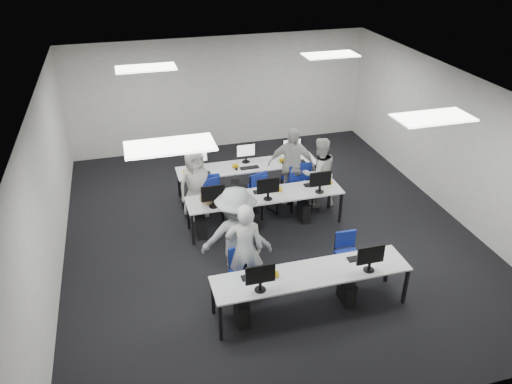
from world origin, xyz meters
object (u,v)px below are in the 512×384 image
object	(u,v)px
chair_7	(294,187)
photographer	(236,238)
chair_6	(258,195)
student_1	(319,173)
chair_0	(245,281)
student_2	(195,184)
chair_4	(301,194)
chair_3	(264,202)
chair_2	(212,205)
chair_5	(207,200)
student_0	(245,249)
student_3	(291,166)
chair_1	(347,262)
desk_front	(312,275)
desk_mid	(265,197)

from	to	relation	value
chair_7	photographer	xyz separation A→B (m)	(-1.93, -2.51, 0.63)
chair_7	photographer	world-z (taller)	photographer
chair_6	student_1	world-z (taller)	student_1
chair_0	photographer	xyz separation A→B (m)	(-0.04, 0.38, 0.65)
student_2	chair_7	bearing A→B (deg)	-14.61
chair_6	chair_7	world-z (taller)	chair_7
chair_4	student_1	bearing A→B (deg)	12.49
chair_3	chair_7	distance (m)	0.92
chair_2	student_2	bearing A→B (deg)	162.06
chair_5	student_0	distance (m)	2.82
student_0	student_3	world-z (taller)	student_3
student_3	student_1	bearing A→B (deg)	-6.74
chair_1	student_2	xyz separation A→B (m)	(-2.25, 2.70, 0.52)
chair_1	chair_5	xyz separation A→B (m)	(-2.01, 2.82, 0.02)
chair_0	chair_1	size ratio (longest dim) A/B	1.09
chair_1	student_3	size ratio (longest dim) A/B	0.46
chair_6	student_3	size ratio (longest dim) A/B	0.47
chair_6	photographer	xyz separation A→B (m)	(-1.05, -2.44, 0.67)
chair_1	photographer	size ratio (longest dim) A/B	0.44
student_1	student_2	xyz separation A→B (m)	(-2.66, 0.26, -0.03)
desk_front	student_0	distance (m)	1.18
student_0	student_1	xyz separation A→B (m)	(2.27, 2.38, -0.05)
student_0	chair_5	bearing A→B (deg)	-75.15
desk_mid	chair_4	distance (m)	1.16
student_1	chair_3	bearing A→B (deg)	-4.58
student_1	photographer	bearing A→B (deg)	37.00
chair_7	student_1	world-z (taller)	student_1
student_3	chair_4	bearing A→B (deg)	-41.26
photographer	student_3	bearing A→B (deg)	-113.89
student_0	chair_7	bearing A→B (deg)	-112.07
chair_0	student_2	bearing A→B (deg)	87.88
desk_mid	photographer	distance (m)	1.91
chair_4	student_0	world-z (taller)	student_0
chair_4	chair_7	bearing A→B (deg)	108.23
chair_2	chair_6	size ratio (longest dim) A/B	1.09
chair_3	chair_4	distance (m)	0.86
student_0	photographer	world-z (taller)	photographer
chair_6	chair_3	bearing A→B (deg)	-73.64
desk_front	chair_7	xyz separation A→B (m)	(0.94, 3.49, -0.38)
chair_4	student_2	distance (m)	2.33
student_1	desk_mid	bearing A→B (deg)	15.30
desk_mid	student_1	world-z (taller)	student_1
chair_3	chair_2	bearing A→B (deg)	153.81
chair_4	student_3	world-z (taller)	student_3
student_0	chair_3	bearing A→B (deg)	-101.49
chair_1	student_2	world-z (taller)	student_2
chair_1	student_3	xyz separation A→B (m)	(-0.13, 2.75, 0.63)
desk_mid	chair_1	world-z (taller)	chair_1
chair_6	student_1	xyz separation A→B (m)	(1.29, -0.32, 0.54)
chair_4	photographer	world-z (taller)	photographer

